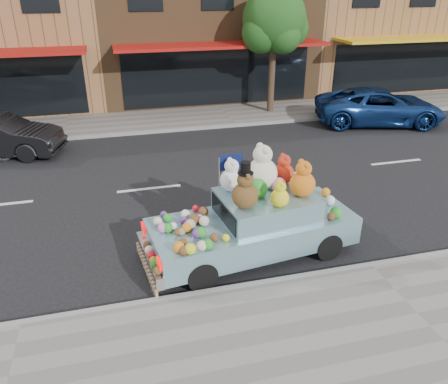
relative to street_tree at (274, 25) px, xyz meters
name	(u,v)px	position (x,y,z in m)	size (l,w,h in m)	color
ground	(281,175)	(-2.03, -6.55, -3.69)	(120.00, 120.00, 0.00)	black
near_sidewalk	(417,315)	(-2.03, -13.05, -3.63)	(60.00, 3.00, 0.12)	gray
far_sidewalk	(226,115)	(-2.03, -0.05, -3.63)	(60.00, 3.00, 0.12)	gray
near_kerb	(370,266)	(-2.03, -11.55, -3.63)	(60.00, 0.12, 0.13)	gray
far_kerb	(236,125)	(-2.03, -1.55, -3.63)	(60.00, 0.12, 0.13)	gray
storefront_mid	(199,17)	(-2.03, 5.42, -0.05)	(10.00, 9.80, 7.30)	brown
storefront_right	(374,14)	(7.97, 5.42, -0.05)	(10.00, 9.80, 7.30)	#95643E
street_tree	(274,25)	(0.00, 0.00, 0.00)	(3.00, 2.70, 5.22)	#38281C
car_blue	(380,106)	(3.76, -2.58, -2.98)	(2.36, 5.12, 1.42)	navy
art_car	(254,219)	(-4.16, -10.36, -2.86)	(4.66, 2.26, 2.32)	black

